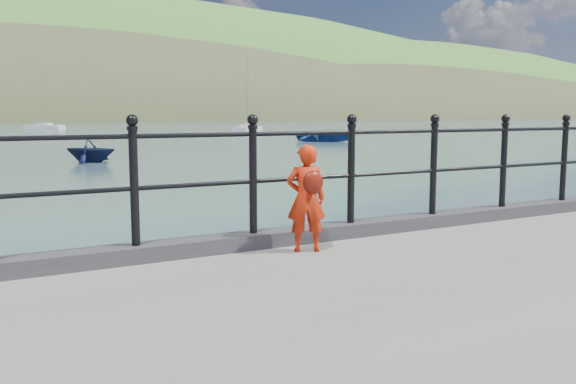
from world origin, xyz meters
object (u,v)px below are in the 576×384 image
child (306,198)px  launch_navy (90,149)px  railing (304,164)px  sailboat_far (248,129)px  launch_blue (325,135)px  sailboat_deep (44,127)px

child → launch_navy: 25.54m
railing → child: railing is taller
child → sailboat_far: bearing=-91.1°
launch_blue → sailboat_deep: size_ratio=0.56×
launch_blue → sailboat_far: (6.44, 28.62, -0.18)m
launch_navy → sailboat_deep: sailboat_deep is taller
sailboat_far → child: bearing=-162.4°
sailboat_far → launch_blue: bearing=-149.9°
sailboat_deep → sailboat_far: size_ratio=0.89×
child → sailboat_deep: (9.96, 91.84, -1.19)m
child → railing: bearing=-94.3°
launch_navy → sailboat_deep: (6.88, 66.50, -0.32)m
railing → sailboat_deep: bearing=83.9°
launch_blue → launch_navy: launch_navy is taller
railing → sailboat_far: size_ratio=1.79×
launch_navy → sailboat_deep: size_ratio=0.28×
railing → sailboat_far: 73.73m
railing → launch_navy: (2.86, 24.92, -1.16)m
launch_navy → railing: bearing=-145.1°
launch_blue → sailboat_deep: bearing=67.1°
railing → child: bearing=-118.5°
launch_navy → sailboat_far: 50.59m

